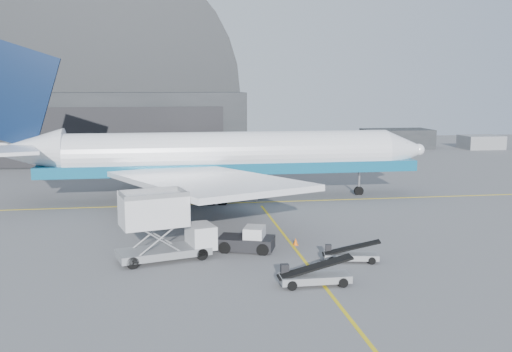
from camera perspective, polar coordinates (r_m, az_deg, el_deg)
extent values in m
plane|color=#565659|center=(45.76, 4.21, -7.65)|extent=(200.00, 200.00, 0.00)
cube|color=gold|center=(64.82, 0.25, -2.64)|extent=(80.00, 0.25, 0.02)
cube|color=gold|center=(43.89, 4.80, -8.37)|extent=(0.25, 40.00, 0.02)
cube|color=black|center=(108.60, -15.17, 4.96)|extent=(50.00, 28.00, 12.00)
cube|color=black|center=(94.71, -16.07, 3.76)|extent=(42.00, 0.40, 9.50)
cube|color=black|center=(125.00, 13.86, 2.74)|extent=(14.00, 8.00, 4.00)
cube|color=gray|center=(129.01, 21.55, 2.56)|extent=(8.00, 6.00, 2.80)
cylinder|color=white|center=(66.14, -2.48, 2.31)|extent=(37.26, 4.97, 4.97)
cone|color=white|center=(71.50, 14.44, 2.53)|extent=(4.55, 4.97, 4.97)
sphere|color=white|center=(72.34, 15.95, 2.54)|extent=(1.45, 1.45, 1.45)
cone|color=white|center=(67.39, -21.66, 2.33)|extent=(7.25, 4.97, 4.97)
cube|color=black|center=(70.95, 13.53, 3.03)|extent=(2.69, 2.28, 0.72)
cube|color=#0E5679|center=(66.35, -2.47, 0.93)|extent=(43.47, 5.02, 1.24)
cube|color=white|center=(53.68, -5.40, -0.41)|extent=(19.09, 25.38, 1.51)
cube|color=white|center=(78.27, -6.49, 2.54)|extent=(19.09, 25.38, 1.51)
cube|color=white|center=(62.95, -23.08, 2.39)|extent=(6.34, 8.66, 0.36)
cube|color=white|center=(71.96, -21.28, 3.24)|extent=(6.34, 8.66, 0.36)
cube|color=black|center=(67.26, -22.83, 7.48)|extent=(9.60, 0.52, 11.92)
cylinder|color=gray|center=(58.28, -2.58, -1.28)|extent=(5.38, 2.79, 2.79)
cylinder|color=gray|center=(74.56, -3.95, 0.97)|extent=(5.38, 2.79, 2.79)
cylinder|color=#A5A5AA|center=(70.10, 10.26, -0.70)|extent=(0.29, 0.29, 2.90)
cylinder|color=black|center=(70.28, 10.24, -1.49)|extent=(1.14, 0.36, 1.14)
cylinder|color=black|center=(63.44, -3.98, -2.40)|extent=(1.35, 0.47, 1.35)
cylinder|color=black|center=(69.93, -4.44, -1.33)|extent=(1.35, 0.47, 1.35)
cube|color=gray|center=(44.18, -9.21, -7.50)|extent=(7.35, 4.46, 0.57)
cube|color=silver|center=(44.75, -5.54, -5.99)|extent=(2.46, 3.02, 1.83)
cube|color=black|center=(44.94, -4.50, -5.54)|extent=(0.66, 2.12, 1.03)
cube|color=silver|center=(43.21, -10.20, -3.43)|extent=(5.39, 4.02, 2.29)
cylinder|color=black|center=(43.84, -5.44, -7.79)|extent=(0.97, 0.57, 0.92)
cylinder|color=black|center=(46.04, -6.40, -6.98)|extent=(0.97, 0.57, 0.92)
cylinder|color=black|center=(42.55, -12.25, -8.48)|extent=(0.97, 0.57, 0.92)
cylinder|color=black|center=(44.81, -12.89, -7.61)|extent=(0.97, 0.57, 0.92)
cube|color=black|center=(46.13, -0.96, -6.71)|extent=(4.91, 3.70, 0.98)
cube|color=silver|center=(45.78, -0.16, -5.70)|extent=(2.09, 2.36, 0.98)
cylinder|color=black|center=(44.87, 0.69, -7.38)|extent=(1.05, 0.68, 0.98)
cylinder|color=black|center=(46.94, 1.14, -6.64)|extent=(1.05, 0.68, 0.98)
cylinder|color=black|center=(45.47, -3.14, -7.17)|extent=(1.05, 0.68, 0.98)
cylinder|color=black|center=(47.51, -2.52, -6.45)|extent=(1.05, 0.68, 0.98)
cube|color=gray|center=(38.62, 5.90, -10.10)|extent=(4.72, 1.64, 0.48)
cube|color=black|center=(38.39, 5.92, -9.05)|extent=(5.02, 1.10, 1.37)
cube|color=black|center=(38.56, 2.88, -9.26)|extent=(0.54, 0.43, 0.64)
cylinder|color=black|center=(38.47, 8.70, -10.50)|extent=(0.64, 0.27, 0.64)
cylinder|color=black|center=(39.81, 8.03, -9.80)|extent=(0.64, 0.27, 0.64)
cylinder|color=black|center=(37.60, 3.63, -10.87)|extent=(0.64, 0.27, 0.64)
cylinder|color=black|center=(38.98, 3.14, -10.14)|extent=(0.64, 0.27, 0.64)
cube|color=gray|center=(43.90, 9.47, -7.91)|extent=(4.24, 2.11, 0.41)
cube|color=black|center=(43.72, 9.49, -7.10)|extent=(4.41, 1.71, 1.18)
cube|color=black|center=(44.07, 7.25, -7.16)|extent=(0.52, 0.45, 0.55)
cylinder|color=black|center=(43.55, 11.52, -8.30)|extent=(0.59, 0.33, 0.55)
cylinder|color=black|center=(44.77, 11.25, -7.81)|extent=(0.59, 0.33, 0.55)
cylinder|color=black|center=(43.16, 7.62, -8.35)|extent=(0.59, 0.33, 0.55)
cylinder|color=black|center=(44.39, 7.45, -7.86)|extent=(0.59, 0.33, 0.55)
cube|color=#F26007|center=(47.87, 3.98, -6.87)|extent=(0.40, 0.40, 0.03)
cone|color=#F26007|center=(47.79, 3.98, -6.55)|extent=(0.40, 0.40, 0.58)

